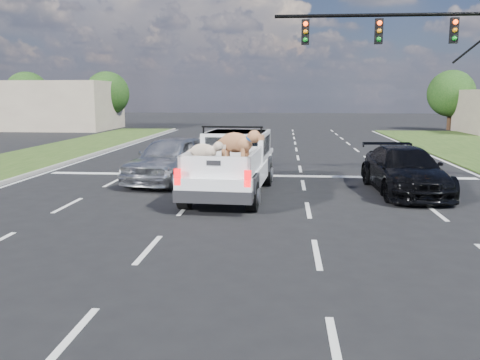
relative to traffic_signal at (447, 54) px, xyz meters
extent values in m
plane|color=black|center=(-7.20, -10.50, -4.73)|extent=(160.00, 160.00, 0.00)
cube|color=silver|center=(-12.45, -4.50, -4.72)|extent=(0.12, 60.00, 0.01)
cube|color=silver|center=(-8.95, -4.50, -4.72)|extent=(0.12, 60.00, 0.01)
cube|color=silver|center=(-5.45, -4.50, -4.72)|extent=(0.12, 60.00, 0.01)
cube|color=silver|center=(-1.95, -4.50, -4.72)|extent=(0.12, 60.00, 0.01)
cube|color=silver|center=(-7.20, -0.50, -4.72)|extent=(17.00, 0.45, 0.01)
cylinder|color=black|center=(-2.10, 0.00, 1.47)|extent=(9.00, 0.14, 0.14)
cube|color=black|center=(0.20, 0.00, 0.87)|extent=(0.30, 0.18, 0.95)
sphere|color=#FF3707|center=(0.20, -0.11, 1.17)|extent=(0.18, 0.18, 0.18)
cube|color=black|center=(-2.60, 0.00, 0.87)|extent=(0.30, 0.18, 0.95)
sphere|color=#FF3707|center=(-2.60, -0.11, 1.17)|extent=(0.18, 0.18, 0.18)
cube|color=black|center=(-5.40, 0.00, 0.87)|extent=(0.30, 0.18, 0.95)
sphere|color=#FF3707|center=(-5.40, -0.11, 1.17)|extent=(0.18, 0.18, 0.18)
cube|color=tan|center=(-27.20, 25.50, -2.53)|extent=(10.00, 8.00, 4.40)
cylinder|color=#332114|center=(-31.20, 27.50, -3.65)|extent=(0.44, 0.44, 2.16)
sphere|color=#11330E|center=(-31.20, 27.50, -1.43)|extent=(4.20, 4.20, 4.20)
cylinder|color=#332114|center=(-23.20, 27.50, -3.65)|extent=(0.44, 0.44, 2.16)
sphere|color=#11330E|center=(-23.20, 27.50, -1.43)|extent=(4.20, 4.20, 4.20)
cylinder|color=#332114|center=(8.80, 27.50, -3.65)|extent=(0.44, 0.44, 2.16)
sphere|color=#11330E|center=(8.80, 27.50, -1.43)|extent=(4.20, 4.20, 4.20)
cylinder|color=black|center=(-8.92, -6.66, -4.31)|extent=(0.36, 0.86, 0.84)
cylinder|color=black|center=(-7.01, -6.77, -4.31)|extent=(0.36, 0.86, 0.84)
cylinder|color=black|center=(-8.67, -2.58, -4.31)|extent=(0.36, 0.86, 0.84)
cylinder|color=black|center=(-6.75, -2.70, -4.31)|extent=(0.36, 0.86, 0.84)
cube|color=white|center=(-7.83, -4.62, -4.00)|extent=(2.46, 5.97, 0.57)
cube|color=white|center=(-7.75, -3.24, -3.24)|extent=(2.18, 2.66, 0.95)
cube|color=black|center=(-7.83, -4.49, -3.20)|extent=(1.71, 0.14, 0.68)
cylinder|color=black|center=(-7.82, -4.35, -2.54)|extent=(1.99, 0.18, 0.06)
cube|color=black|center=(-7.91, -5.92, -3.74)|extent=(2.14, 2.93, 0.07)
cube|color=white|center=(-8.85, -5.86, -3.42)|extent=(0.26, 2.82, 0.57)
cube|color=white|center=(-6.98, -5.97, -3.42)|extent=(0.26, 2.82, 0.57)
cube|color=white|center=(-8.00, -7.28, -3.42)|extent=(1.97, 0.21, 0.57)
cube|color=#FF050D|center=(-8.95, -7.45, -3.68)|extent=(0.18, 0.08, 0.44)
cube|color=#FF050D|center=(-7.08, -7.57, -3.68)|extent=(0.18, 0.08, 0.44)
cube|color=black|center=(-8.01, -7.43, -4.20)|extent=(2.14, 0.46, 0.33)
imported|color=#B6B8BE|center=(-10.32, -2.16, -3.87)|extent=(3.05, 5.35, 1.72)
imported|color=black|center=(-2.20, -3.64, -3.97)|extent=(2.37, 5.28, 1.50)
camera|label=1|loc=(-6.13, -20.53, -1.52)|focal=38.00mm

